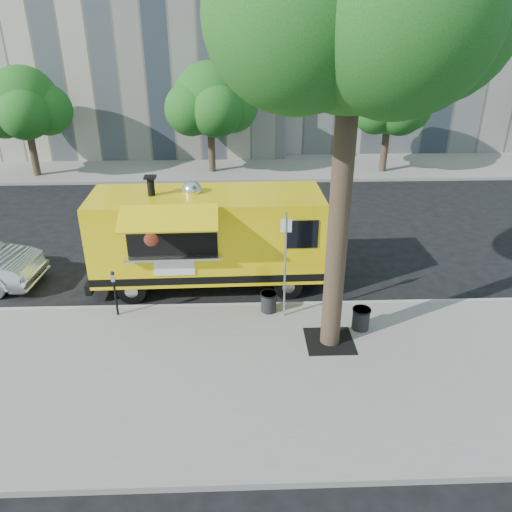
{
  "coord_description": "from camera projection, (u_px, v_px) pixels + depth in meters",
  "views": [
    {
      "loc": [
        0.36,
        -13.12,
        7.55
      ],
      "look_at": [
        0.85,
        0.0,
        1.22
      ],
      "focal_mm": 35.0,
      "sensor_mm": 36.0,
      "label": 1
    }
  ],
  "objects": [
    {
      "name": "trash_bin_left",
      "position": [
        269.0,
        301.0,
        13.75
      ],
      "size": [
        0.46,
        0.46,
        0.55
      ],
      "color": "black",
      "rests_on": "sidewalk"
    },
    {
      "name": "curb",
      "position": [
        228.0,
        307.0,
        14.21
      ],
      "size": [
        60.0,
        0.14,
        0.16
      ],
      "primitive_type": "cube",
      "color": "#999993",
      "rests_on": "ground"
    },
    {
      "name": "far_tree_b",
      "position": [
        210.0,
        99.0,
        24.82
      ],
      "size": [
        3.6,
        3.6,
        5.5
      ],
      "color": "#33261C",
      "rests_on": "far_sidewalk"
    },
    {
      "name": "sidewalk",
      "position": [
        226.0,
        377.0,
        11.44
      ],
      "size": [
        60.0,
        6.0,
        0.15
      ],
      "primitive_type": "cube",
      "color": "gray",
      "rests_on": "ground"
    },
    {
      "name": "parking_meter",
      "position": [
        114.0,
        288.0,
        13.34
      ],
      "size": [
        0.11,
        0.11,
        1.33
      ],
      "color": "black",
      "rests_on": "sidewalk"
    },
    {
      "name": "far_tree_c",
      "position": [
        390.0,
        101.0,
        24.89
      ],
      "size": [
        3.24,
        3.24,
        5.21
      ],
      "color": "#33261C",
      "rests_on": "far_sidewalk"
    },
    {
      "name": "food_truck",
      "position": [
        207.0,
        236.0,
        14.83
      ],
      "size": [
        7.09,
        3.36,
        3.48
      ],
      "rotation": [
        0.0,
        0.0,
        0.02
      ],
      "color": "yellow",
      "rests_on": "ground"
    },
    {
      "name": "ground",
      "position": [
        228.0,
        293.0,
        15.08
      ],
      "size": [
        120.0,
        120.0,
        0.0
      ],
      "primitive_type": "plane",
      "color": "black",
      "rests_on": "ground"
    },
    {
      "name": "far_tree_a",
      "position": [
        24.0,
        102.0,
        24.18
      ],
      "size": [
        3.42,
        3.42,
        5.36
      ],
      "color": "#33261C",
      "rests_on": "far_sidewalk"
    },
    {
      "name": "far_sidewalk",
      "position": [
        231.0,
        168.0,
        27.2
      ],
      "size": [
        60.0,
        5.0,
        0.15
      ],
      "primitive_type": "cube",
      "color": "gray",
      "rests_on": "ground"
    },
    {
      "name": "sign_post",
      "position": [
        285.0,
        260.0,
        12.93
      ],
      "size": [
        0.28,
        0.06,
        3.0
      ],
      "color": "silver",
      "rests_on": "sidewalk"
    },
    {
      "name": "trash_bin_right",
      "position": [
        361.0,
        318.0,
        12.97
      ],
      "size": [
        0.49,
        0.49,
        0.58
      ],
      "color": "black",
      "rests_on": "sidewalk"
    },
    {
      "name": "tree_well",
      "position": [
        329.0,
        341.0,
        12.58
      ],
      "size": [
        1.2,
        1.2,
        0.02
      ],
      "primitive_type": "cube",
      "color": "black",
      "rests_on": "sidewalk"
    }
  ]
}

